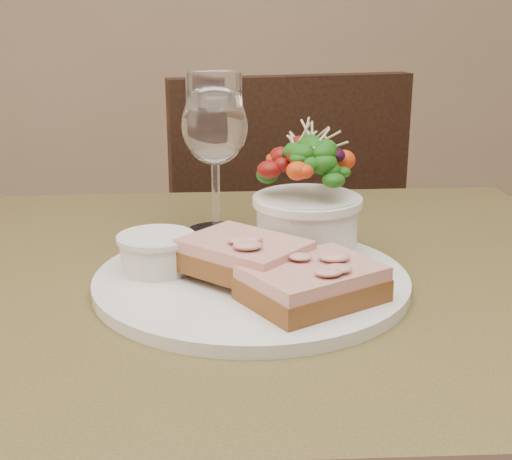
{
  "coord_description": "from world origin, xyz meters",
  "views": [
    {
      "loc": [
        -0.03,
        -0.61,
        1.01
      ],
      "look_at": [
        0.01,
        0.02,
        0.81
      ],
      "focal_mm": 50.0,
      "sensor_mm": 36.0,
      "label": 1
    }
  ],
  "objects": [
    {
      "name": "sandwich_front",
      "position": [
        0.06,
        -0.04,
        0.78
      ],
      "size": [
        0.14,
        0.13,
        0.03
      ],
      "rotation": [
        0.0,
        0.0,
        0.52
      ],
      "color": "#4C3114",
      "rests_on": "dinner_plate"
    },
    {
      "name": "wine_glass",
      "position": [
        -0.02,
        0.2,
        0.87
      ],
      "size": [
        0.08,
        0.08,
        0.18
      ],
      "color": "white",
      "rests_on": "cafe_table"
    },
    {
      "name": "dinner_plate",
      "position": [
        0.01,
        0.03,
        0.76
      ],
      "size": [
        0.3,
        0.3,
        0.01
      ],
      "primitive_type": "cylinder",
      "color": "silver",
      "rests_on": "cafe_table"
    },
    {
      "name": "ramekin",
      "position": [
        -0.08,
        0.05,
        0.78
      ],
      "size": [
        0.07,
        0.07,
        0.04
      ],
      "color": "silver",
      "rests_on": "dinner_plate"
    },
    {
      "name": "salad_bowl",
      "position": [
        0.07,
        0.09,
        0.82
      ],
      "size": [
        0.1,
        0.1,
        0.13
      ],
      "color": "silver",
      "rests_on": "dinner_plate"
    },
    {
      "name": "chair_far",
      "position": [
        0.08,
        0.75,
        0.29
      ],
      "size": [
        0.49,
        0.49,
        0.9
      ],
      "rotation": [
        0.0,
        0.0,
        3.34
      ],
      "color": "black",
      "rests_on": "ground"
    },
    {
      "name": "sandwich_back",
      "position": [
        0.0,
        0.02,
        0.79
      ],
      "size": [
        0.14,
        0.13,
        0.03
      ],
      "rotation": [
        0.0,
        0.0,
        -0.75
      ],
      "color": "#4C3114",
      "rests_on": "dinner_plate"
    },
    {
      "name": "garnish",
      "position": [
        -0.08,
        0.12,
        0.77
      ],
      "size": [
        0.05,
        0.04,
        0.02
      ],
      "color": "#123A0A",
      "rests_on": "dinner_plate"
    },
    {
      "name": "cafe_table",
      "position": [
        0.0,
        0.0,
        0.65
      ],
      "size": [
        0.8,
        0.8,
        0.75
      ],
      "color": "#3F371B",
      "rests_on": "ground"
    }
  ]
}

